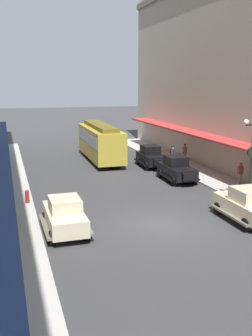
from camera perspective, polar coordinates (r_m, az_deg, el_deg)
name	(u,v)px	position (r m, az deg, el deg)	size (l,w,h in m)	color
ground_plane	(160,225)	(20.67, 4.97, -8.28)	(200.00, 200.00, 0.00)	#38383A
sidewalk_left	(9,241)	(19.27, -16.51, -10.08)	(3.00, 60.00, 0.15)	#B7B5AD
parked_car_0	(65,214)	(19.58, -8.88, -6.64)	(2.18, 4.27, 1.84)	beige
parked_car_1	(246,204)	(21.88, 16.91, -5.00)	(2.16, 4.27, 1.84)	beige
parked_car_2	(151,156)	(34.55, 3.64, 1.75)	(2.30, 4.32, 1.84)	black
parked_car_3	(177,168)	(29.75, 7.35, -0.05)	(2.22, 4.29, 1.84)	black
streetcar	(100,141)	(37.03, -3.73, 3.96)	(2.69, 9.65, 3.46)	gold
lamp_post_with_clock	(252,157)	(24.28, 17.76, 1.59)	(1.42, 0.44, 5.16)	black
fire_hydrant	(27,196)	(24.44, -14.12, -3.97)	(0.24, 0.24, 0.82)	#B21E19
pedestrian_1	(240,174)	(28.64, 16.17, -0.83)	(0.36, 0.24, 1.64)	slate
pedestrian_3	(185,153)	(36.02, 8.50, 2.18)	(0.36, 0.28, 1.67)	slate
pedestrian_4	(172,155)	(34.66, 6.73, 1.84)	(0.36, 0.28, 1.67)	slate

